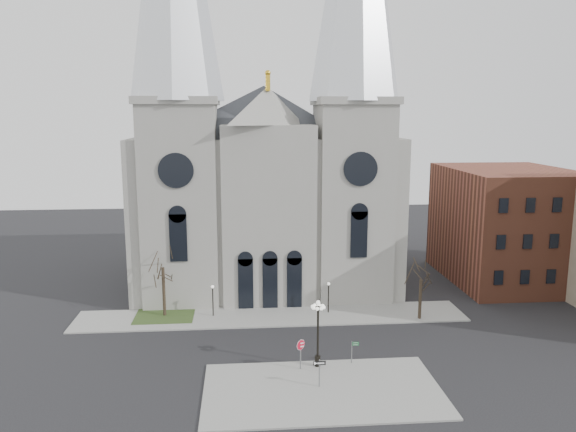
{
  "coord_description": "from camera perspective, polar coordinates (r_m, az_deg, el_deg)",
  "views": [
    {
      "loc": [
        -2.9,
        -44.02,
        20.79
      ],
      "look_at": [
        1.46,
        8.0,
        11.14
      ],
      "focal_mm": 35.0,
      "sensor_mm": 36.0,
      "label": 1
    }
  ],
  "objects": [
    {
      "name": "stop_sign",
      "position": [
        46.8,
        1.29,
        -13.25
      ],
      "size": [
        0.89,
        0.28,
        2.56
      ],
      "rotation": [
        0.0,
        0.0,
        0.29
      ],
      "color": "slate",
      "rests_on": "sidewalk_near"
    },
    {
      "name": "tree_left",
      "position": [
        58.61,
        -12.61,
        -4.82
      ],
      "size": [
        3.2,
        3.2,
        7.5
      ],
      "color": "black",
      "rests_on": "ground"
    },
    {
      "name": "sidewalk_far",
      "position": [
        58.87,
        -1.69,
        -10.14
      ],
      "size": [
        40.0,
        6.0,
        0.14
      ],
      "primitive_type": "cube",
      "color": "gray",
      "rests_on": "ground"
    },
    {
      "name": "grass_patch",
      "position": [
        60.27,
        -12.4,
        -9.86
      ],
      "size": [
        6.0,
        5.0,
        0.18
      ],
      "primitive_type": "cube",
      "color": "#364D21",
      "rests_on": "ground"
    },
    {
      "name": "bg_building_brick",
      "position": [
        75.04,
        21.31,
        -0.84
      ],
      "size": [
        14.0,
        18.0,
        14.0
      ],
      "primitive_type": "cube",
      "color": "brown",
      "rests_on": "ground"
    },
    {
      "name": "ground",
      "position": [
        48.77,
        -0.96,
        -14.76
      ],
      "size": [
        160.0,
        160.0,
        0.0
      ],
      "primitive_type": "plane",
      "color": "black",
      "rests_on": "ground"
    },
    {
      "name": "sidewalk_near",
      "position": [
        44.58,
        3.53,
        -17.25
      ],
      "size": [
        18.0,
        10.0,
        0.14
      ],
      "primitive_type": "cube",
      "color": "gray",
      "rests_on": "ground"
    },
    {
      "name": "street_name_sign",
      "position": [
        48.35,
        6.59,
        -13.36
      ],
      "size": [
        0.62,
        0.1,
        1.95
      ],
      "rotation": [
        0.0,
        0.0,
        -0.07
      ],
      "color": "slate",
      "rests_on": "sidewalk_near"
    },
    {
      "name": "one_way_sign",
      "position": [
        44.28,
        3.21,
        -15.2
      ],
      "size": [
        0.96,
        0.09,
        2.18
      ],
      "rotation": [
        0.0,
        0.0,
        0.0
      ],
      "color": "slate",
      "rests_on": "sidewalk_near"
    },
    {
      "name": "ped_lamp_right",
      "position": [
        59.18,
        4.14,
        -7.73
      ],
      "size": [
        0.32,
        0.32,
        3.26
      ],
      "color": "black",
      "rests_on": "sidewalk_far"
    },
    {
      "name": "cathedral",
      "position": [
        66.98,
        -2.34,
        8.49
      ],
      "size": [
        33.0,
        26.66,
        54.0
      ],
      "color": "gray",
      "rests_on": "ground"
    },
    {
      "name": "ped_lamp_left",
      "position": [
        58.59,
        -7.65,
        -7.98
      ],
      "size": [
        0.32,
        0.32,
        3.26
      ],
      "color": "black",
      "rests_on": "sidewalk_far"
    },
    {
      "name": "globe_lamp",
      "position": [
        46.7,
        3.06,
        -11.0
      ],
      "size": [
        1.52,
        1.52,
        5.67
      ],
      "rotation": [
        0.0,
        0.0,
        -0.29
      ],
      "color": "black",
      "rests_on": "sidewalk_near"
    },
    {
      "name": "tree_right",
      "position": [
        58.29,
        13.37,
        -6.08
      ],
      "size": [
        3.2,
        3.2,
        6.0
      ],
      "color": "black",
      "rests_on": "ground"
    }
  ]
}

